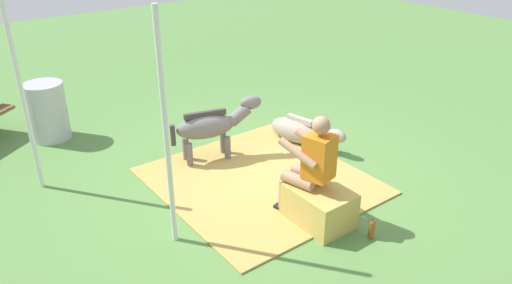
{
  "coord_description": "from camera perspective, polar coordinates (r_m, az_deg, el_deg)",
  "views": [
    {
      "loc": [
        -4.62,
        3.67,
        3.37
      ],
      "look_at": [
        -0.05,
        0.22,
        0.55
      ],
      "focal_mm": 34.54,
      "sensor_mm": 36.0,
      "label": 1
    }
  ],
  "objects": [
    {
      "name": "soda_bottle",
      "position": [
        5.64,
        13.25,
        -9.67
      ],
      "size": [
        0.07,
        0.07,
        0.27
      ],
      "color": "brown",
      "rests_on": "ground"
    },
    {
      "name": "pony_lying",
      "position": [
        7.55,
        5.19,
        1.2
      ],
      "size": [
        1.36,
        0.57,
        0.42
      ],
      "color": "gray",
      "rests_on": "ground"
    },
    {
      "name": "hay_patch",
      "position": [
        6.57,
        0.45,
        -4.5
      ],
      "size": [
        2.67,
        2.52,
        0.02
      ],
      "primitive_type": "cube",
      "color": "tan",
      "rests_on": "ground"
    },
    {
      "name": "person_seated",
      "position": [
        5.56,
        6.3,
        -2.43
      ],
      "size": [
        0.71,
        0.52,
        1.31
      ],
      "color": "tan",
      "rests_on": "ground"
    },
    {
      "name": "hay_bale",
      "position": [
        5.74,
        7.33,
        -7.34
      ],
      "size": [
        0.74,
        0.55,
        0.43
      ],
      "primitive_type": "cube",
      "color": "tan",
      "rests_on": "ground"
    },
    {
      "name": "pony_standing",
      "position": [
        6.94,
        -5.14,
        1.91
      ],
      "size": [
        0.56,
        1.32,
        0.89
      ],
      "color": "slate",
      "rests_on": "ground"
    },
    {
      "name": "water_barrel",
      "position": [
        8.23,
        -23.02,
        3.28
      ],
      "size": [
        0.59,
        0.59,
        0.9
      ],
      "primitive_type": "cylinder",
      "color": "#B2B2B7",
      "rests_on": "ground"
    },
    {
      "name": "ground_plane",
      "position": [
        6.79,
        1.2,
        -3.53
      ],
      "size": [
        24.0,
        24.0,
        0.0
      ],
      "primitive_type": "plane",
      "color": "#568442"
    },
    {
      "name": "tent_pole_left",
      "position": [
        4.96,
        -10.37,
        0.82
      ],
      "size": [
        0.06,
        0.06,
        2.56
      ],
      "primitive_type": "cylinder",
      "color": "silver",
      "rests_on": "ground"
    },
    {
      "name": "tent_pole_right",
      "position": [
        6.54,
        -25.46,
        4.97
      ],
      "size": [
        0.06,
        0.06,
        2.56
      ],
      "primitive_type": "cylinder",
      "color": "silver",
      "rests_on": "ground"
    }
  ]
}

